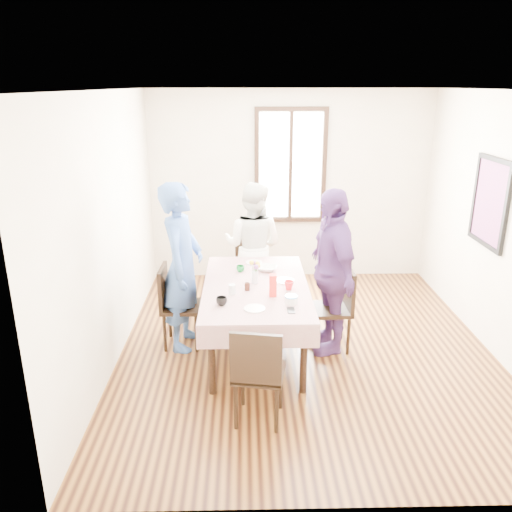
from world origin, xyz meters
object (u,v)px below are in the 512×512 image
object	(u,v)px
chair_far	(254,273)
chair_near	(259,372)
person_far	(254,247)
person_right	(330,271)
person_left	(182,267)
dining_table	(256,319)
chair_right	(330,309)
chair_left	(182,306)

from	to	relation	value
chair_far	chair_near	distance (m)	2.37
person_far	person_right	distance (m)	1.36
chair_far	person_far	xyz separation A→B (m)	(0.00, -0.02, 0.36)
person_far	person_left	bearing A→B (deg)	73.11
dining_table	chair_right	world-z (taller)	chair_right
chair_left	chair_far	xyz separation A→B (m)	(0.80, 1.03, 0.00)
chair_left	person_right	world-z (taller)	person_right
person_far	dining_table	bearing A→B (deg)	111.09
chair_far	person_far	size ratio (longest dim) A/B	0.56
chair_right	chair_near	distance (m)	1.48
chair_left	chair_far	distance (m)	1.30
person_left	person_far	world-z (taller)	person_left
person_right	chair_left	bearing A→B (deg)	-104.54
chair_near	person_right	distance (m)	1.53
chair_right	chair_near	size ratio (longest dim) A/B	1.00
dining_table	chair_near	xyz separation A→B (m)	(0.00, -1.19, 0.08)
chair_right	dining_table	bearing A→B (deg)	92.17
chair_far	chair_near	world-z (taller)	same
dining_table	person_far	distance (m)	1.24
person_left	person_far	distance (m)	1.28
dining_table	chair_far	size ratio (longest dim) A/B	1.90
chair_far	person_right	bearing A→B (deg)	115.51
chair_right	person_left	bearing A→B (deg)	84.45
chair_near	chair_far	bearing A→B (deg)	99.67
chair_left	person_left	bearing A→B (deg)	91.20
chair_left	person_far	distance (m)	1.33
dining_table	person_right	bearing A→B (deg)	3.94
dining_table	chair_far	xyz separation A→B (m)	(0.00, 1.19, 0.08)
chair_near	person_right	xyz separation A→B (m)	(0.78, 1.24, 0.43)
chair_right	person_far	world-z (taller)	person_far
chair_right	chair_far	bearing A→B (deg)	33.73
person_left	person_right	distance (m)	1.57
chair_far	person_left	bearing A→B (deg)	43.46
dining_table	chair_right	xyz separation A→B (m)	(0.80, 0.05, 0.08)
person_left	person_right	world-z (taller)	person_left
chair_near	chair_left	bearing A→B (deg)	130.49
person_far	chair_far	bearing A→B (deg)	-68.91
chair_left	chair_right	size ratio (longest dim) A/B	1.00
dining_table	chair_far	bearing A→B (deg)	90.00
chair_right	person_left	size ratio (longest dim) A/B	0.50
person_left	chair_right	bearing A→B (deg)	-85.10
chair_near	person_far	xyz separation A→B (m)	(0.00, 2.35, 0.36)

